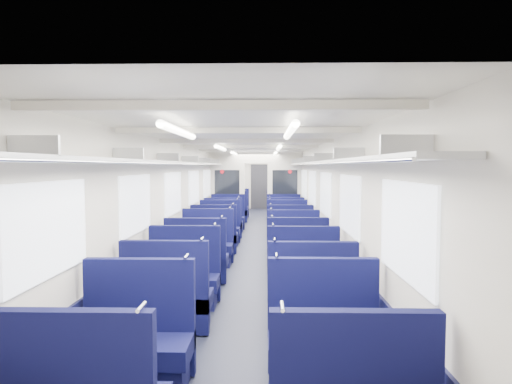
# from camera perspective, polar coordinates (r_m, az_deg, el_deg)

# --- Properties ---
(floor) EXTENTS (2.80, 18.00, 0.01)m
(floor) POSITION_cam_1_polar(r_m,az_deg,el_deg) (11.07, -0.31, -6.63)
(floor) COLOR black
(floor) RESTS_ON ground
(ceiling) EXTENTS (2.80, 18.00, 0.01)m
(ceiling) POSITION_cam_1_polar(r_m,az_deg,el_deg) (10.91, -0.31, 5.62)
(ceiling) COLOR silver
(ceiling) RESTS_ON wall_left
(wall_left) EXTENTS (0.02, 18.00, 2.35)m
(wall_left) POSITION_cam_1_polar(r_m,az_deg,el_deg) (11.06, -7.58, -0.53)
(wall_left) COLOR beige
(wall_left) RESTS_ON floor
(dado_left) EXTENTS (0.03, 17.90, 0.70)m
(dado_left) POSITION_cam_1_polar(r_m,az_deg,el_deg) (11.14, -7.47, -4.77)
(dado_left) COLOR black
(dado_left) RESTS_ON floor
(wall_right) EXTENTS (0.02, 18.00, 2.35)m
(wall_right) POSITION_cam_1_polar(r_m,az_deg,el_deg) (10.98, 7.01, -0.55)
(wall_right) COLOR beige
(wall_right) RESTS_ON floor
(dado_right) EXTENTS (0.03, 17.90, 0.70)m
(dado_right) POSITION_cam_1_polar(r_m,az_deg,el_deg) (11.06, 6.91, -4.82)
(dado_right) COLOR black
(dado_right) RESTS_ON floor
(wall_far) EXTENTS (2.80, 0.02, 2.35)m
(wall_far) POSITION_cam_1_polar(r_m,az_deg,el_deg) (19.91, 0.43, 1.21)
(wall_far) COLOR beige
(wall_far) RESTS_ON floor
(luggage_rack_left) EXTENTS (0.36, 17.40, 0.18)m
(luggage_rack_left) POSITION_cam_1_polar(r_m,az_deg,el_deg) (11.00, -6.65, 3.62)
(luggage_rack_left) COLOR #B2B5BA
(luggage_rack_left) RESTS_ON wall_left
(luggage_rack_right) EXTENTS (0.36, 17.40, 0.18)m
(luggage_rack_right) POSITION_cam_1_polar(r_m,az_deg,el_deg) (10.93, 6.07, 3.62)
(luggage_rack_right) COLOR #B2B5BA
(luggage_rack_right) RESTS_ON wall_right
(windows) EXTENTS (2.78, 15.60, 0.75)m
(windows) POSITION_cam_1_polar(r_m,az_deg,el_deg) (10.46, -0.38, 0.62)
(windows) COLOR white
(windows) RESTS_ON wall_left
(ceiling_fittings) EXTENTS (2.70, 16.06, 0.11)m
(ceiling_fittings) POSITION_cam_1_polar(r_m,az_deg,el_deg) (10.65, -0.35, 5.35)
(ceiling_fittings) COLOR beige
(ceiling_fittings) RESTS_ON ceiling
(end_door) EXTENTS (0.75, 0.06, 2.00)m
(end_door) POSITION_cam_1_polar(r_m,az_deg,el_deg) (19.86, 0.43, 0.70)
(end_door) COLOR black
(end_door) RESTS_ON floor
(bulkhead) EXTENTS (2.80, 0.10, 2.35)m
(bulkhead) POSITION_cam_1_polar(r_m,az_deg,el_deg) (13.44, -0.00, 0.43)
(bulkhead) COLOR beige
(bulkhead) RESTS_ON floor
(seat_2) EXTENTS (1.00, 0.55, 1.12)m
(seat_2) POSITION_cam_1_polar(r_m,az_deg,el_deg) (4.25, -15.18, -18.50)
(seat_2) COLOR #0C0F3D
(seat_2) RESTS_ON floor
(seat_3) EXTENTS (1.00, 0.55, 1.12)m
(seat_3) POSITION_cam_1_polar(r_m,az_deg,el_deg) (4.18, 8.79, -18.78)
(seat_3) COLOR #0C0F3D
(seat_3) RESTS_ON floor
(seat_4) EXTENTS (1.00, 0.55, 1.12)m
(seat_4) POSITION_cam_1_polar(r_m,az_deg,el_deg) (5.39, -11.31, -13.70)
(seat_4) COLOR #0C0F3D
(seat_4) RESTS_ON floor
(seat_5) EXTENTS (1.00, 0.55, 1.12)m
(seat_5) POSITION_cam_1_polar(r_m,az_deg,el_deg) (5.26, 7.12, -14.08)
(seat_5) COLOR #0C0F3D
(seat_5) RESTS_ON floor
(seat_6) EXTENTS (1.00, 0.55, 1.12)m
(seat_6) POSITION_cam_1_polar(r_m,az_deg,el_deg) (6.30, -9.34, -11.16)
(seat_6) COLOR #0C0F3D
(seat_6) RESTS_ON floor
(seat_7) EXTENTS (1.00, 0.55, 1.12)m
(seat_7) POSITION_cam_1_polar(r_m,az_deg,el_deg) (6.20, 6.19, -11.38)
(seat_7) COLOR #0C0F3D
(seat_7) RESTS_ON floor
(seat_8) EXTENTS (1.00, 0.55, 1.12)m
(seat_8) POSITION_cam_1_polar(r_m,az_deg,el_deg) (7.44, -7.63, -8.89)
(seat_8) COLOR #0C0F3D
(seat_8) RESTS_ON floor
(seat_9) EXTENTS (1.00, 0.55, 1.12)m
(seat_9) POSITION_cam_1_polar(r_m,az_deg,el_deg) (7.48, 5.33, -8.81)
(seat_9) COLOR #0C0F3D
(seat_9) RESTS_ON floor
(seat_10) EXTENTS (1.00, 0.55, 1.12)m
(seat_10) POSITION_cam_1_polar(r_m,az_deg,el_deg) (8.69, -6.30, -7.11)
(seat_10) COLOR #0C0F3D
(seat_10) RESTS_ON floor
(seat_11) EXTENTS (1.00, 0.55, 1.12)m
(seat_11) POSITION_cam_1_polar(r_m,az_deg,el_deg) (8.43, 4.86, -7.42)
(seat_11) COLOR #0C0F3D
(seat_11) RESTS_ON floor
(seat_12) EXTENTS (1.00, 0.55, 1.12)m
(seat_12) POSITION_cam_1_polar(r_m,az_deg,el_deg) (9.82, -5.40, -5.89)
(seat_12) COLOR #0C0F3D
(seat_12) RESTS_ON floor
(seat_13) EXTENTS (1.00, 0.55, 1.12)m
(seat_13) POSITION_cam_1_polar(r_m,az_deg,el_deg) (9.76, 4.37, -5.94)
(seat_13) COLOR #0C0F3D
(seat_13) RESTS_ON floor
(seat_14) EXTENTS (1.00, 0.55, 1.12)m
(seat_14) POSITION_cam_1_polar(r_m,az_deg,el_deg) (10.91, -4.71, -4.96)
(seat_14) COLOR #0C0F3D
(seat_14) RESTS_ON floor
(seat_15) EXTENTS (1.00, 0.55, 1.12)m
(seat_15) POSITION_cam_1_polar(r_m,az_deg,el_deg) (10.91, 4.05, -4.96)
(seat_15) COLOR #0C0F3D
(seat_15) RESTS_ON floor
(seat_16) EXTENTS (1.00, 0.55, 1.12)m
(seat_16) POSITION_cam_1_polar(r_m,az_deg,el_deg) (11.87, -4.21, -4.28)
(seat_16) COLOR #0C0F3D
(seat_16) RESTS_ON floor
(seat_17) EXTENTS (1.00, 0.55, 1.12)m
(seat_17) POSITION_cam_1_polar(r_m,az_deg,el_deg) (12.04, 3.79, -4.17)
(seat_17) COLOR #0C0F3D
(seat_17) RESTS_ON floor
(seat_18) EXTENTS (1.00, 0.55, 1.12)m
(seat_18) POSITION_cam_1_polar(r_m,az_deg,el_deg) (13.13, -3.67, -3.54)
(seat_18) COLOR #0C0F3D
(seat_18) RESTS_ON floor
(seat_19) EXTENTS (1.00, 0.55, 1.12)m
(seat_19) POSITION_cam_1_polar(r_m,az_deg,el_deg) (13.12, 3.59, -3.55)
(seat_19) COLOR #0C0F3D
(seat_19) RESTS_ON floor
(seat_20) EXTENTS (1.00, 0.55, 1.12)m
(seat_20) POSITION_cam_1_polar(r_m,az_deg,el_deg) (15.15, -3.00, -2.62)
(seat_20) COLOR #0C0F3D
(seat_20) RESTS_ON floor
(seat_21) EXTENTS (1.00, 0.55, 1.12)m
(seat_21) POSITION_cam_1_polar(r_m,az_deg,el_deg) (15.15, 3.29, -2.62)
(seat_21) COLOR #0C0F3D
(seat_21) RESTS_ON floor
(seat_22) EXTENTS (1.00, 0.55, 1.12)m
(seat_22) POSITION_cam_1_polar(r_m,az_deg,el_deg) (16.33, -2.69, -2.19)
(seat_22) COLOR #0C0F3D
(seat_22) RESTS_ON floor
(seat_23) EXTENTS (1.00, 0.55, 1.12)m
(seat_23) POSITION_cam_1_polar(r_m,az_deg,el_deg) (16.33, 3.14, -2.19)
(seat_23) COLOR #0C0F3D
(seat_23) RESTS_ON floor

